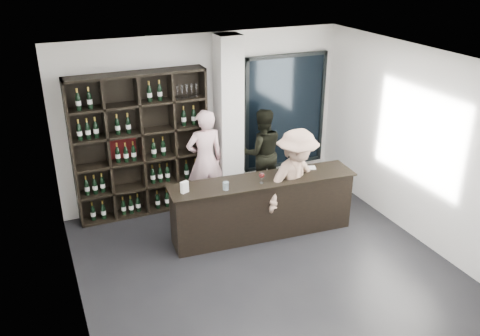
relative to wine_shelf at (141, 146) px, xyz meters
name	(u,v)px	position (x,y,z in m)	size (l,w,h in m)	color
floor	(274,277)	(1.15, -2.57, -1.20)	(5.00, 5.50, 0.01)	black
wine_shelf	(141,146)	(0.00, 0.00, 0.00)	(2.20, 0.35, 2.40)	black
structural_column	(229,121)	(1.50, -0.10, 0.25)	(0.40, 0.40, 2.90)	silver
glass_panel	(285,112)	(2.70, 0.12, 0.20)	(1.60, 0.08, 2.10)	black
tasting_counter	(263,207)	(1.50, -1.47, -0.72)	(2.89, 0.61, 0.95)	black
taster_pink	(205,160)	(1.00, -0.25, -0.32)	(0.64, 0.42, 1.75)	#F9C6CA
taster_black	(262,152)	(2.10, -0.17, -0.40)	(0.78, 0.61, 1.61)	black
customer	(296,183)	(1.99, -1.61, -0.34)	(1.11, 0.64, 1.72)	tan
wine_glass	(262,177)	(1.42, -1.56, -0.15)	(0.08, 0.08, 0.20)	white
spit_cup	(226,186)	(0.85, -1.57, -0.19)	(0.09, 0.09, 0.12)	silver
napkin_stack	(312,168)	(2.38, -1.40, -0.24)	(0.12, 0.12, 0.02)	white
card_stand	(185,187)	(0.28, -1.42, -0.17)	(0.11, 0.06, 0.17)	white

